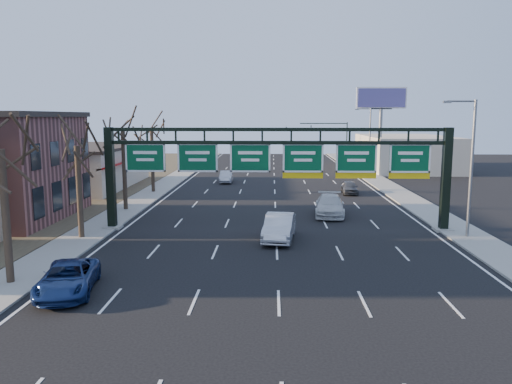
{
  "coord_description": "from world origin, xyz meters",
  "views": [
    {
      "loc": [
        -0.33,
        -26.54,
        7.95
      ],
      "look_at": [
        -1.32,
        4.66,
        3.2
      ],
      "focal_mm": 35.0,
      "sensor_mm": 36.0,
      "label": 1
    }
  ],
  "objects_px": {
    "car_blue_suv": "(68,278)",
    "car_silver_sedan": "(279,227)",
    "car_white_wagon": "(330,205)",
    "sign_gantry": "(279,165)"
  },
  "relations": [
    {
      "from": "car_blue_suv",
      "to": "car_silver_sedan",
      "type": "xyz_separation_m",
      "value": [
        9.73,
        10.15,
        0.15
      ]
    },
    {
      "from": "car_silver_sedan",
      "to": "car_blue_suv",
      "type": "bearing_deg",
      "value": -127.14
    },
    {
      "from": "car_blue_suv",
      "to": "car_white_wagon",
      "type": "relative_size",
      "value": 0.88
    },
    {
      "from": "sign_gantry",
      "to": "car_white_wagon",
      "type": "height_order",
      "value": "sign_gantry"
    },
    {
      "from": "sign_gantry",
      "to": "car_white_wagon",
      "type": "distance_m",
      "value": 7.79
    },
    {
      "from": "car_silver_sedan",
      "to": "sign_gantry",
      "type": "bearing_deg",
      "value": 96.97
    },
    {
      "from": "sign_gantry",
      "to": "car_silver_sedan",
      "type": "distance_m",
      "value": 4.79
    },
    {
      "from": "car_blue_suv",
      "to": "car_silver_sedan",
      "type": "bearing_deg",
      "value": 35.66
    },
    {
      "from": "car_blue_suv",
      "to": "car_silver_sedan",
      "type": "relative_size",
      "value": 0.97
    },
    {
      "from": "car_blue_suv",
      "to": "car_white_wagon",
      "type": "distance_m",
      "value": 23.09
    }
  ]
}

